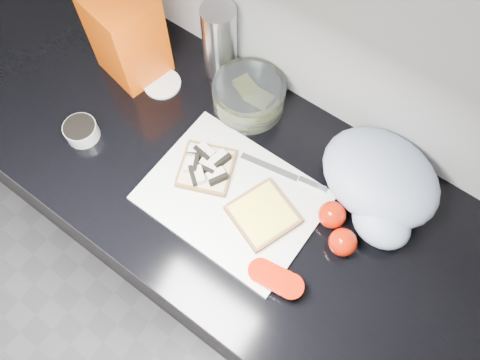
% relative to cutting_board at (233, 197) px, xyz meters
% --- Properties ---
extents(base_cabinet, '(3.50, 0.60, 0.86)m').
position_rel_cutting_board_xyz_m(base_cabinet, '(-0.09, 0.04, -0.48)').
color(base_cabinet, black).
rests_on(base_cabinet, ground).
extents(countertop, '(3.50, 0.64, 0.04)m').
position_rel_cutting_board_xyz_m(countertop, '(-0.09, 0.04, -0.03)').
color(countertop, black).
rests_on(countertop, base_cabinet).
extents(cutting_board, '(0.40, 0.30, 0.01)m').
position_rel_cutting_board_xyz_m(cutting_board, '(0.00, 0.00, 0.00)').
color(cutting_board, silver).
rests_on(cutting_board, countertop).
extents(bread_left, '(0.17, 0.17, 0.04)m').
position_rel_cutting_board_xyz_m(bread_left, '(-0.09, 0.02, 0.02)').
color(bread_left, '#C5AF8B').
rests_on(bread_left, cutting_board).
extents(bread_right, '(0.17, 0.17, 0.02)m').
position_rel_cutting_board_xyz_m(bread_right, '(0.09, 0.00, 0.02)').
color(bread_right, '#C5AF8B').
rests_on(bread_right, cutting_board).
extents(tomato_slices, '(0.14, 0.08, 0.03)m').
position_rel_cutting_board_xyz_m(tomato_slices, '(0.19, -0.11, 0.02)').
color(tomato_slices, '#B61704').
rests_on(tomato_slices, cutting_board).
extents(knife, '(0.22, 0.06, 0.01)m').
position_rel_cutting_board_xyz_m(knife, '(0.09, 0.13, 0.01)').
color(knife, silver).
rests_on(knife, cutting_board).
extents(seed_tub, '(0.08, 0.08, 0.04)m').
position_rel_cutting_board_xyz_m(seed_tub, '(-0.41, -0.08, 0.02)').
color(seed_tub, '#A6ABAC').
rests_on(seed_tub, countertop).
extents(tub_lid, '(0.11, 0.11, 0.01)m').
position_rel_cutting_board_xyz_m(tub_lid, '(-0.35, 0.16, -0.00)').
color(tub_lid, white).
rests_on(tub_lid, countertop).
extents(glass_bowl, '(0.19, 0.19, 0.08)m').
position_rel_cutting_board_xyz_m(glass_bowl, '(-0.13, 0.24, 0.03)').
color(glass_bowl, silver).
rests_on(glass_bowl, countertop).
extents(bread_bag, '(0.18, 0.17, 0.24)m').
position_rel_cutting_board_xyz_m(bread_bag, '(-0.45, 0.16, 0.12)').
color(bread_bag, '#DE4E03').
rests_on(bread_bag, countertop).
extents(steel_canister, '(0.09, 0.09, 0.21)m').
position_rel_cutting_board_xyz_m(steel_canister, '(-0.26, 0.29, 0.10)').
color(steel_canister, '#ACACB1').
rests_on(steel_canister, countertop).
extents(grocery_bag, '(0.31, 0.29, 0.13)m').
position_rel_cutting_board_xyz_m(grocery_bag, '(0.27, 0.21, 0.05)').
color(grocery_bag, '#A5B4CB').
rests_on(grocery_bag, countertop).
extents(whole_tomatoes, '(0.12, 0.11, 0.06)m').
position_rel_cutting_board_xyz_m(whole_tomatoes, '(0.24, 0.07, 0.03)').
color(whole_tomatoes, '#B61704').
rests_on(whole_tomatoes, countertop).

